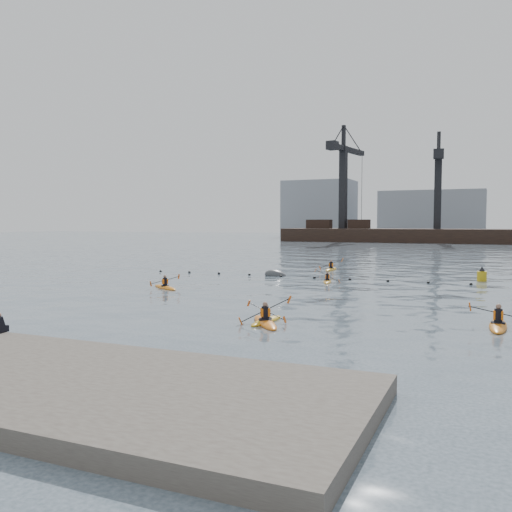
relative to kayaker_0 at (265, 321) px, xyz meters
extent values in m
plane|color=#394953|center=(-1.91, -2.33, -0.11)|extent=(400.00, 400.00, 0.00)
cube|color=#4C443D|center=(-1.91, -11.33, -0.11)|extent=(18.00, 7.00, 1.00)
cube|color=black|center=(-7.41, -7.91, 0.51)|extent=(0.34, 0.40, 0.24)
sphere|color=black|center=(-18.91, 20.17, -0.08)|extent=(0.24, 0.24, 0.24)
sphere|color=black|center=(-15.91, 20.33, -0.08)|extent=(0.24, 0.24, 0.24)
sphere|color=black|center=(-12.91, 20.42, -0.08)|extent=(0.24, 0.24, 0.24)
sphere|color=black|center=(-9.91, 20.39, -0.08)|extent=(0.24, 0.24, 0.24)
sphere|color=black|center=(-6.91, 20.26, -0.08)|extent=(0.24, 0.24, 0.24)
sphere|color=black|center=(-3.91, 20.08, -0.08)|extent=(0.24, 0.24, 0.24)
sphere|color=black|center=(-0.91, 19.95, -0.08)|extent=(0.24, 0.24, 0.24)
sphere|color=black|center=(2.09, 19.93, -0.08)|extent=(0.24, 0.24, 0.24)
sphere|color=black|center=(5.09, 20.01, -0.08)|extent=(0.24, 0.24, 0.24)
sphere|color=black|center=(8.09, 20.18, -0.08)|extent=(0.24, 0.24, 0.24)
cube|color=black|center=(-1.91, 107.67, 0.74)|extent=(72.00, 12.00, 4.50)
cube|color=black|center=(-29.91, 107.67, 4.09)|extent=(6.00, 3.00, 2.20)
cube|color=black|center=(-19.91, 107.67, 4.09)|extent=(5.00, 3.00, 2.20)
cube|color=black|center=(-23.91, 107.67, 12.99)|extent=(1.85, 1.85, 20.00)
cube|color=black|center=(-23.44, 110.33, 22.39)|extent=(4.31, 17.93, 1.20)
cube|color=black|center=(-25.00, 101.47, 22.39)|extent=(2.62, 2.94, 2.00)
cube|color=black|center=(-23.91, 107.67, 25.49)|extent=(0.93, 0.93, 5.00)
cube|color=black|center=(-1.91, 107.67, 11.49)|extent=(1.73, 1.73, 17.00)
cube|color=black|center=(-2.11, 109.91, 19.39)|extent=(2.50, 15.05, 1.20)
cube|color=black|center=(-1.45, 102.44, 19.39)|extent=(2.42, 2.78, 2.00)
cube|color=black|center=(-1.91, 107.67, 22.49)|extent=(0.87, 0.87, 5.00)
cube|color=gray|center=(-41.91, 147.67, 8.89)|extent=(22.00, 14.00, 18.00)
cube|color=gray|center=(-6.91, 147.67, 6.89)|extent=(30.00, 14.00, 14.00)
ellipsoid|color=orange|center=(0.00, 0.00, -0.06)|extent=(2.61, 3.31, 0.35)
cylinder|color=black|center=(0.00, 0.00, 0.08)|extent=(0.93, 0.93, 0.07)
cylinder|color=black|center=(0.00, 0.00, 0.39)|extent=(0.33, 0.33, 0.58)
cube|color=orange|center=(0.00, 0.00, 0.41)|extent=(0.47, 0.43, 0.38)
sphere|color=#8C6651|center=(0.00, 0.00, 0.78)|extent=(0.23, 0.23, 0.23)
cylinder|color=black|center=(0.00, 0.00, 0.50)|extent=(1.86, 1.32, 1.03)
cube|color=#D85914|center=(-0.93, -0.65, 0.04)|extent=(0.26, 0.24, 0.37)
cube|color=#D85914|center=(0.93, 0.65, 0.96)|extent=(0.26, 0.24, 0.37)
ellipsoid|color=gold|center=(-0.11, 0.44, -0.07)|extent=(0.79, 2.94, 0.29)
cylinder|color=black|center=(-0.11, 0.44, 0.05)|extent=(0.58, 0.58, 0.05)
cylinder|color=black|center=(-0.11, 0.44, 0.30)|extent=(0.27, 0.27, 0.47)
cube|color=orange|center=(-0.11, 0.44, 0.32)|extent=(0.34, 0.22, 0.31)
sphere|color=#8C6651|center=(-0.11, 0.44, 0.62)|extent=(0.19, 0.19, 0.19)
cylinder|color=black|center=(-0.11, 0.44, 0.39)|extent=(1.89, 0.17, 0.71)
cube|color=#D85914|center=(-1.03, 0.50, 0.70)|extent=(0.16, 0.14, 0.31)
cube|color=#D85914|center=(0.81, 0.37, 0.08)|extent=(0.16, 0.14, 0.31)
ellipsoid|color=orange|center=(-11.48, 9.46, -0.07)|extent=(3.11, 2.38, 0.33)
cylinder|color=black|center=(-11.48, 9.46, 0.07)|extent=(0.86, 0.86, 0.06)
cylinder|color=black|center=(-11.48, 9.46, 0.36)|extent=(0.31, 0.31, 0.54)
cube|color=orange|center=(-11.48, 9.46, 0.38)|extent=(0.40, 0.44, 0.35)
sphere|color=#8C6651|center=(-11.48, 9.46, 0.72)|extent=(0.22, 0.22, 0.22)
cylinder|color=black|center=(-11.48, 9.46, 0.46)|extent=(1.27, 1.88, 0.46)
cube|color=#D85914|center=(-12.06, 8.59, 0.26)|extent=(0.18, 0.18, 0.35)
cube|color=#D85914|center=(-10.89, 10.34, 0.65)|extent=(0.18, 0.18, 0.35)
ellipsoid|color=orange|center=(-2.14, 17.75, -0.07)|extent=(1.21, 2.94, 0.29)
cylinder|color=black|center=(-2.14, 17.75, 0.04)|extent=(0.65, 0.65, 0.05)
cylinder|color=black|center=(-2.14, 17.75, 0.30)|extent=(0.27, 0.27, 0.47)
cube|color=orange|center=(-2.14, 17.75, 0.31)|extent=(0.36, 0.27, 0.31)
sphere|color=#8C6651|center=(-2.14, 17.75, 0.61)|extent=(0.19, 0.19, 0.19)
cylinder|color=black|center=(-2.14, 17.75, 0.39)|extent=(1.75, 0.43, 0.92)
cube|color=#D85914|center=(-3.03, 17.54, 0.80)|extent=(0.20, 0.16, 0.29)
cube|color=#D85914|center=(-1.24, 17.95, -0.03)|extent=(0.20, 0.16, 0.29)
ellipsoid|color=orange|center=(9.71, 3.31, -0.06)|extent=(0.80, 3.67, 0.37)
cylinder|color=black|center=(9.71, 3.31, 0.09)|extent=(0.70, 0.70, 0.07)
cylinder|color=black|center=(9.71, 3.31, 0.41)|extent=(0.34, 0.34, 0.59)
cube|color=orange|center=(9.71, 3.31, 0.43)|extent=(0.42, 0.26, 0.39)
sphere|color=#8C6651|center=(9.71, 3.31, 0.81)|extent=(0.24, 0.24, 0.24)
cylinder|color=black|center=(9.71, 3.31, 0.52)|extent=(2.48, 0.09, 0.49)
cube|color=#D85914|center=(8.55, 3.33, 0.73)|extent=(0.13, 0.16, 0.39)
ellipsoid|color=orange|center=(-4.77, 28.27, -0.07)|extent=(0.80, 3.47, 0.34)
cylinder|color=black|center=(-4.77, 28.27, 0.07)|extent=(0.67, 0.67, 0.06)
cylinder|color=black|center=(-4.77, 28.27, 0.38)|extent=(0.32, 0.32, 0.56)
cube|color=orange|center=(-4.77, 28.27, 0.40)|extent=(0.40, 0.25, 0.37)
sphere|color=#8C6651|center=(-4.77, 28.27, 0.75)|extent=(0.23, 0.23, 0.23)
cylinder|color=black|center=(-4.77, 28.27, 0.48)|extent=(2.21, 0.11, 0.92)
cube|color=#D85914|center=(-5.87, 28.23, 0.08)|extent=(0.19, 0.16, 0.36)
cube|color=#D85914|center=(-3.67, 28.30, 0.89)|extent=(0.19, 0.16, 0.36)
ellipsoid|color=#3C3E41|center=(-7.59, 20.80, -0.11)|extent=(2.39, 1.83, 1.36)
cylinder|color=#C09A13|center=(8.77, 23.22, 0.20)|extent=(0.72, 0.72, 0.93)
cone|color=black|center=(8.77, 23.22, 0.87)|extent=(0.46, 0.46, 0.36)
camera|label=1|loc=(9.30, -22.50, 4.49)|focal=38.00mm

